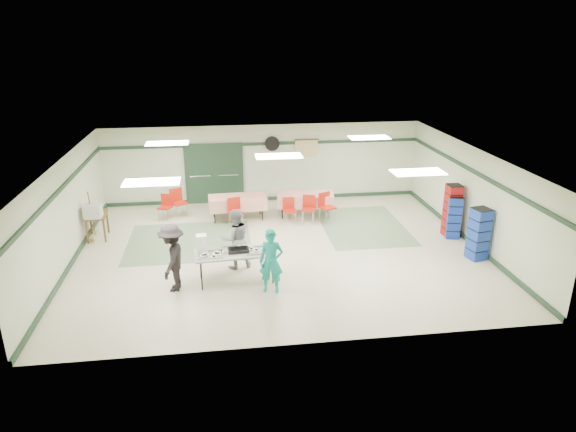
{
  "coord_description": "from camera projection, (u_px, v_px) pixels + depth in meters",
  "views": [
    {
      "loc": [
        -1.52,
        -12.93,
        5.81
      ],
      "look_at": [
        0.2,
        -0.3,
        1.12
      ],
      "focal_mm": 32.0,
      "sensor_mm": 36.0,
      "label": 1
    }
  ],
  "objects": [
    {
      "name": "trim_right",
      "position": [
        475.0,
        172.0,
        14.21
      ],
      "size": [
        0.06,
        9.0,
        0.1
      ],
      "primitive_type": "cube",
      "rotation": [
        0.0,
        0.0,
        1.57
      ],
      "color": "#1D3524",
      "rests_on": "wall_back"
    },
    {
      "name": "office_printer",
      "position": [
        93.0,
        211.0,
        14.51
      ],
      "size": [
        0.47,
        0.41,
        0.37
      ],
      "primitive_type": "cube",
      "rotation": [
        0.0,
        0.0,
        -0.01
      ],
      "color": "#B8B9B3",
      "rests_on": "printer_table"
    },
    {
      "name": "volunteer_grey",
      "position": [
        236.0,
        238.0,
        12.98
      ],
      "size": [
        0.88,
        0.76,
        1.59
      ],
      "primitive_type": "imported",
      "rotation": [
        0.0,
        0.0,
        3.37
      ],
      "color": "gray",
      "rests_on": "floor"
    },
    {
      "name": "chair_loose_a",
      "position": [
        178.0,
        200.0,
        16.6
      ],
      "size": [
        0.6,
        0.6,
        0.94
      ],
      "rotation": [
        0.0,
        0.0,
        0.55
      ],
      "color": "#B7250E",
      "rests_on": "floor"
    },
    {
      "name": "broom",
      "position": [
        92.0,
        215.0,
        14.68
      ],
      "size": [
        0.07,
        0.24,
        1.47
      ],
      "primitive_type": "cylinder",
      "rotation": [
        0.14,
        0.0,
        -0.17
      ],
      "color": "brown",
      "rests_on": "floor"
    },
    {
      "name": "sheet_tray_mid",
      "position": [
        232.0,
        250.0,
        12.37
      ],
      "size": [
        0.55,
        0.43,
        0.02
      ],
      "primitive_type": "cube",
      "rotation": [
        0.0,
        0.0,
        0.07
      ],
      "color": "silver",
      "rests_on": "serving_table"
    },
    {
      "name": "baseboard_back",
      "position": [
        264.0,
        199.0,
        18.36
      ],
      "size": [
        11.0,
        0.06,
        0.12
      ],
      "primitive_type": "cube",
      "color": "#1D3524",
      "rests_on": "floor"
    },
    {
      "name": "wall_left",
      "position": [
        65.0,
        214.0,
        13.06
      ],
      "size": [
        0.0,
        9.0,
        9.0
      ],
      "primitive_type": "plane",
      "rotation": [
        1.57,
        0.0,
        1.57
      ],
      "color": "beige",
      "rests_on": "floor"
    },
    {
      "name": "wall_back",
      "position": [
        264.0,
        163.0,
        17.94
      ],
      "size": [
        11.0,
        0.0,
        11.0
      ],
      "primitive_type": "plane",
      "rotation": [
        1.57,
        0.0,
        0.0
      ],
      "color": "beige",
      "rests_on": "floor"
    },
    {
      "name": "chair_c",
      "position": [
        326.0,
        204.0,
        16.22
      ],
      "size": [
        0.57,
        0.57,
        0.93
      ],
      "rotation": [
        0.0,
        0.0,
        0.44
      ],
      "color": "#B7250E",
      "rests_on": "floor"
    },
    {
      "name": "wall_right",
      "position": [
        472.0,
        196.0,
        14.45
      ],
      "size": [
        0.0,
        9.0,
        9.0
      ],
      "primitive_type": "plane",
      "rotation": [
        1.57,
        0.0,
        -1.57
      ],
      "color": "beige",
      "rests_on": "floor"
    },
    {
      "name": "dining_table_b",
      "position": [
        238.0,
        202.0,
        16.4
      ],
      "size": [
        1.85,
        0.89,
        0.77
      ],
      "rotation": [
        0.0,
        0.0,
        0.05
      ],
      "color": "red",
      "rests_on": "floor"
    },
    {
      "name": "green_patch_a",
      "position": [
        189.0,
        241.0,
        14.83
      ],
      "size": [
        3.5,
        3.0,
        0.01
      ],
      "primitive_type": "cube",
      "color": "gray",
      "rests_on": "floor"
    },
    {
      "name": "double_door_right",
      "position": [
        228.0,
        173.0,
        17.83
      ],
      "size": [
        0.9,
        0.06,
        2.1
      ],
      "primitive_type": "cube",
      "color": "gray",
      "rests_on": "floor"
    },
    {
      "name": "sheet_tray_left",
      "position": [
        210.0,
        255.0,
        12.08
      ],
      "size": [
        0.64,
        0.5,
        0.02
      ],
      "primitive_type": "cube",
      "rotation": [
        0.0,
        0.0,
        0.07
      ],
      "color": "silver",
      "rests_on": "serving_table"
    },
    {
      "name": "dining_table_a",
      "position": [
        305.0,
        199.0,
        16.68
      ],
      "size": [
        1.89,
        1.04,
        0.77
      ],
      "rotation": [
        0.0,
        0.0,
        -0.14
      ],
      "color": "red",
      "rests_on": "floor"
    },
    {
      "name": "foam_box_stack",
      "position": [
        202.0,
        244.0,
        12.18
      ],
      "size": [
        0.26,
        0.24,
        0.45
      ],
      "primitive_type": "cube",
      "rotation": [
        0.0,
        0.0,
        0.07
      ],
      "color": "white",
      "rests_on": "serving_table"
    },
    {
      "name": "chair_a",
      "position": [
        309.0,
        206.0,
        16.16
      ],
      "size": [
        0.5,
        0.5,
        0.86
      ],
      "rotation": [
        0.0,
        0.0,
        -0.28
      ],
      "color": "#B7250E",
      "rests_on": "floor"
    },
    {
      "name": "door_frame",
      "position": [
        214.0,
        174.0,
        17.75
      ],
      "size": [
        2.0,
        0.03,
        2.15
      ],
      "primitive_type": "cube",
      "color": "#1D3524",
      "rests_on": "floor"
    },
    {
      "name": "baseboard_left",
      "position": [
        73.0,
        260.0,
        13.51
      ],
      "size": [
        0.06,
        9.0,
        0.12
      ],
      "primitive_type": "cube",
      "rotation": [
        0.0,
        0.0,
        1.57
      ],
      "color": "#1D3524",
      "rests_on": "floor"
    },
    {
      "name": "wall_front",
      "position": [
        308.0,
        282.0,
        9.57
      ],
      "size": [
        11.0,
        0.0,
        11.0
      ],
      "primitive_type": "plane",
      "rotation": [
        -1.57,
        0.0,
        0.0
      ],
      "color": "beige",
      "rests_on": "floor"
    },
    {
      "name": "volunteer_dark",
      "position": [
        172.0,
        258.0,
        11.85
      ],
      "size": [
        0.76,
        1.13,
        1.62
      ],
      "primitive_type": "imported",
      "rotation": [
        0.0,
        0.0,
        -1.73
      ],
      "color": "black",
      "rests_on": "floor"
    },
    {
      "name": "chair_d",
      "position": [
        235.0,
        209.0,
        15.87
      ],
      "size": [
        0.5,
        0.5,
        0.88
      ],
      "rotation": [
        0.0,
        0.0,
        0.25
      ],
      "color": "#B7250E",
      "rests_on": "floor"
    },
    {
      "name": "chair_loose_b",
      "position": [
        166.0,
        204.0,
        16.39
      ],
      "size": [
        0.5,
        0.5,
        0.83
      ],
      "rotation": [
        0.0,
        0.0,
        -0.38
      ],
      "color": "#B7250E",
      "rests_on": "floor"
    },
    {
      "name": "crate_stack_red",
      "position": [
        452.0,
        210.0,
        15.0
      ],
      "size": [
        0.4,
        0.4,
        1.57
      ],
      "primitive_type": "cube",
      "rotation": [
        0.0,
        0.0,
        0.01
      ],
      "color": "#9A120F",
      "rests_on": "floor"
    },
    {
      "name": "ceiling",
      "position": [
        279.0,
        155.0,
        13.29
      ],
      "size": [
        11.0,
        11.0,
        0.0
      ],
      "primitive_type": "plane",
      "rotation": [
        3.14,
        0.0,
        0.0
      ],
      "color": "silver",
      "rests_on": "wall_back"
    },
    {
      "name": "trim_back",
      "position": [
        263.0,
        144.0,
        17.67
      ],
      "size": [
        11.0,
        0.06,
        0.1
      ],
      "primitive_type": "cube",
      "color": "#1D3524",
      "rests_on": "wall_back"
    },
    {
      "name": "volunteer_teal",
      "position": [
        271.0,
        261.0,
        11.77
      ],
      "size": [
        0.63,
        0.48,
        1.54
      ],
      "primitive_type": "imported",
      "rotation": [
        0.0,
        0.0,
        -0.23
      ],
      "color": "teal",
      "rests_on": "floor"
    },
    {
      "name": "wall_fan",
      "position": [
        272.0,
        144.0,
        17.68
      ],
      "size": [
        0.5,
        0.1,
        0.5
      ],
      "primitive_type": "cylinder",
      "rotation": [
        1.57,
        0.0,
        0.0
      ],
      "color": "black",
      "rests_on": "wall_back"
    },
    {
      "name": "baseboard_right",
      "position": [
        466.0,
        238.0,
        14.89
      ],
      "size": [
        0.06,
        9.0,
        0.12
      ],
      "primitive_type": "cube",
      "rotation": [
        0.0,
        0.0,
        1.57
      ],
      "color": "#1D3524",
      "rests_on": "floor"
    },
    {
      "name": "floor",
      "position": [
        279.0,
        251.0,
        14.22
      ],
      "size": [
        11.0,
        11.0,
        0.0
      ],
      "primitive_type": "plane",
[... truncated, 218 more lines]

